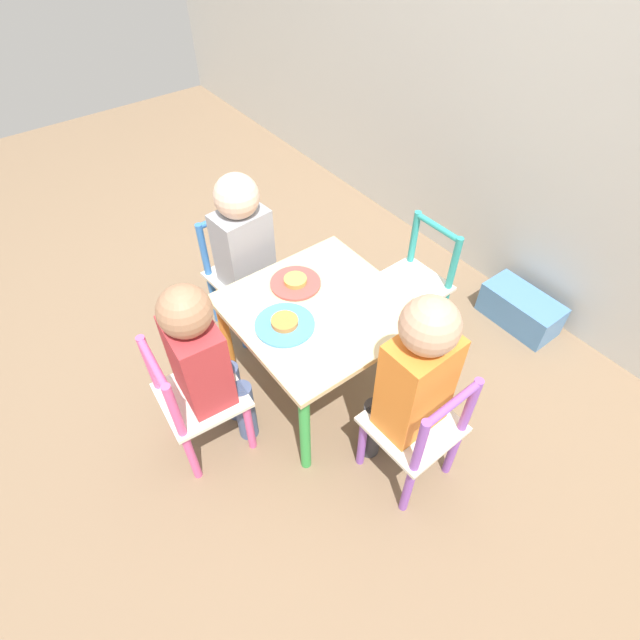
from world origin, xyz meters
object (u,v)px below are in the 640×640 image
at_px(chair_purple, 417,432).
at_px(storage_bin, 520,309).
at_px(kids_table, 320,320).
at_px(chair_pink, 196,401).
at_px(chair_blue, 242,276).
at_px(child_right, 413,379).
at_px(chair_teal, 414,286).
at_px(child_front, 204,358).
at_px(plate_front, 285,324).
at_px(child_left, 246,246).
at_px(plate_left, 295,282).

xyz_separation_m(chair_purple, storage_bin, (-0.23, 0.89, -0.18)).
xyz_separation_m(kids_table, storage_bin, (0.26, 0.91, -0.29)).
xyz_separation_m(chair_pink, chair_purple, (0.52, 0.50, 0.00)).
bearing_deg(chair_blue, child_right, -91.45).
height_order(chair_teal, child_front, child_front).
bearing_deg(child_right, plate_front, -71.46).
bearing_deg(kids_table, child_left, -175.22).
relative_size(child_left, child_front, 1.01).
relative_size(chair_pink, child_left, 0.70).
relative_size(plate_front, storage_bin, 0.59).
relative_size(chair_pink, chair_purple, 1.00).
distance_m(chair_blue, storage_bin, 1.22).
distance_m(chair_pink, child_front, 0.19).
height_order(chair_pink, plate_left, chair_pink).
height_order(kids_table, chair_blue, chair_blue).
bearing_deg(chair_teal, child_left, -129.56).
bearing_deg(chair_purple, child_right, -90.00).
distance_m(chair_teal, plate_left, 0.54).
height_order(chair_blue, storage_bin, chair_blue).
distance_m(chair_pink, plate_left, 0.53).
xyz_separation_m(chair_blue, chair_purple, (0.97, 0.05, 0.00)).
relative_size(chair_pink, chair_teal, 1.00).
xyz_separation_m(chair_purple, child_right, (-0.06, -0.00, 0.21)).
bearing_deg(storage_bin, chair_pink, -102.08).
distance_m(chair_pink, storage_bin, 1.43).
bearing_deg(child_left, child_front, -139.59).
bearing_deg(kids_table, child_right, 1.69).
relative_size(chair_pink, plate_left, 2.85).
xyz_separation_m(chair_teal, child_right, (0.44, -0.47, 0.21)).
distance_m(plate_left, storage_bin, 1.06).
relative_size(kids_table, plate_left, 3.16).
bearing_deg(child_left, chair_pink, -144.13).
bearing_deg(storage_bin, chair_teal, -122.52).
distance_m(child_front, child_right, 0.63).
bearing_deg(child_left, chair_teal, -43.31).
bearing_deg(chair_blue, chair_purple, -91.55).
height_order(chair_purple, plate_left, chair_purple).
height_order(plate_left, plate_front, same).
height_order(child_right, storage_bin, child_right).
relative_size(child_front, plate_left, 4.01).
xyz_separation_m(chair_blue, storage_bin, (0.74, 0.95, -0.18)).
relative_size(child_left, plate_front, 3.71).
distance_m(chair_purple, chair_teal, 0.68).
distance_m(chair_teal, child_front, 0.93).
height_order(chair_pink, chair_teal, same).
xyz_separation_m(chair_teal, child_front, (-0.02, -0.91, 0.18)).
relative_size(chair_teal, child_left, 0.70).
bearing_deg(chair_purple, chair_pink, -48.11).
bearing_deg(chair_teal, plate_left, -106.65).
distance_m(chair_pink, chair_teal, 0.97).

